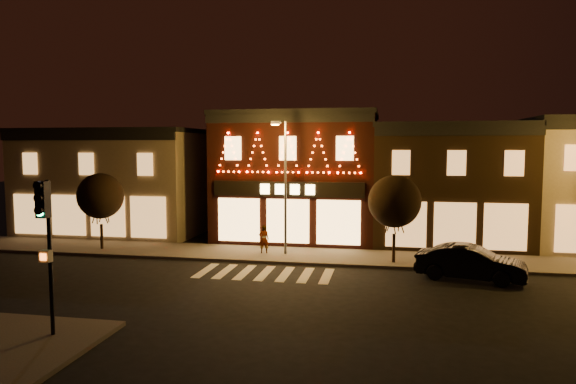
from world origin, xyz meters
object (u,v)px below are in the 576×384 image
(streetlamp_mid, at_px, (284,177))
(dark_sedan, at_px, (470,263))
(traffic_signal_near, at_px, (46,227))
(pedestrian, at_px, (264,239))

(streetlamp_mid, xyz_separation_m, dark_sedan, (9.34, -3.23, -3.65))
(traffic_signal_near, distance_m, dark_sedan, 17.76)
(streetlamp_mid, xyz_separation_m, pedestrian, (-1.18, 0.15, -3.51))
(traffic_signal_near, height_order, pedestrian, traffic_signal_near)
(traffic_signal_near, bearing_deg, pedestrian, 76.82)
(dark_sedan, bearing_deg, streetlamp_mid, 85.52)
(traffic_signal_near, height_order, dark_sedan, traffic_signal_near)
(traffic_signal_near, distance_m, pedestrian, 14.40)
(pedestrian, bearing_deg, traffic_signal_near, 61.10)
(streetlamp_mid, bearing_deg, dark_sedan, -29.37)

